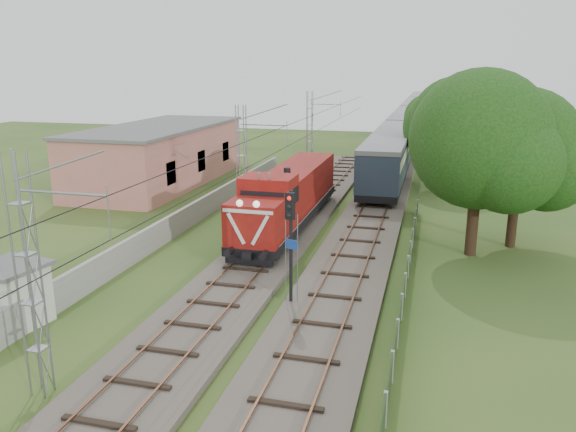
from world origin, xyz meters
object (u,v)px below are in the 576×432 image
(locomotive, at_px, (289,196))
(signal_post, at_px, (291,229))
(coach_rake, at_px, (410,117))
(relay_hut, at_px, (12,295))

(locomotive, height_order, signal_post, signal_post)
(locomotive, bearing_deg, coach_rake, 84.79)
(coach_rake, height_order, relay_hut, coach_rake)
(locomotive, height_order, relay_hut, locomotive)
(coach_rake, relative_size, signal_post, 18.52)
(locomotive, distance_m, signal_post, 12.51)
(signal_post, bearing_deg, coach_rake, 88.45)
(locomotive, distance_m, relay_hut, 18.10)
(locomotive, bearing_deg, relay_hut, -114.17)
(signal_post, relative_size, relay_hut, 1.81)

